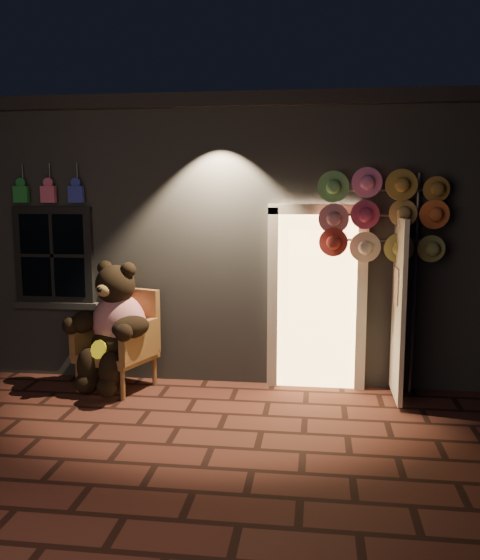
# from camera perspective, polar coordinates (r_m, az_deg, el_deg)

# --- Properties ---
(ground) EXTENTS (60.00, 60.00, 0.00)m
(ground) POSITION_cam_1_polar(r_m,az_deg,el_deg) (6.12, -5.98, -13.90)
(ground) COLOR #52291F
(ground) RESTS_ON ground
(shop_building) EXTENTS (7.30, 5.95, 3.51)m
(shop_building) POSITION_cam_1_polar(r_m,az_deg,el_deg) (9.60, -0.60, 4.90)
(shop_building) COLOR slate
(shop_building) RESTS_ON ground
(wicker_armchair) EXTENTS (0.98, 0.94, 1.17)m
(wicker_armchair) POSITION_cam_1_polar(r_m,az_deg,el_deg) (7.26, -11.39, -5.59)
(wicker_armchair) COLOR brown
(wicker_armchair) RESTS_ON ground
(teddy_bear) EXTENTS (1.02, 0.96, 1.49)m
(teddy_bear) POSITION_cam_1_polar(r_m,az_deg,el_deg) (7.10, -12.06, -4.32)
(teddy_bear) COLOR #AF1223
(teddy_bear) RESTS_ON ground
(hat_rack) EXTENTS (1.45, 0.22, 2.56)m
(hat_rack) POSITION_cam_1_polar(r_m,az_deg,el_deg) (6.82, 13.70, 5.84)
(hat_rack) COLOR #59595E
(hat_rack) RESTS_ON ground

